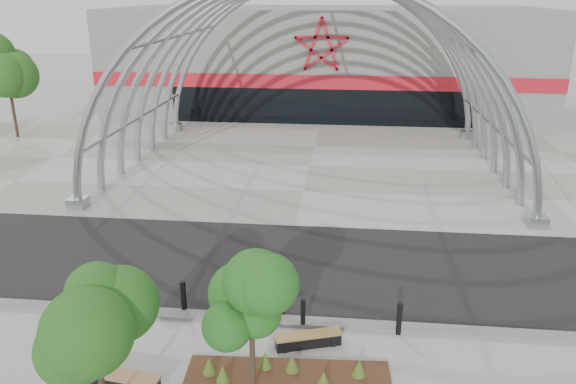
{
  "coord_description": "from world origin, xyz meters",
  "views": [
    {
      "loc": [
        2.0,
        -14.54,
        9.33
      ],
      "look_at": [
        0.0,
        4.0,
        2.6
      ],
      "focal_mm": 35.0,
      "sensor_mm": 36.0,
      "label": 1
    }
  ],
  "objects_px": {
    "street_tree_1": "(251,290)",
    "bench_0": "(119,381)",
    "bollard_2": "(281,298)",
    "bench_1": "(308,340)",
    "street_tree_0": "(92,311)"
  },
  "relations": [
    {
      "from": "bench_0",
      "to": "bench_1",
      "type": "relative_size",
      "value": 1.13
    },
    {
      "from": "street_tree_0",
      "to": "street_tree_1",
      "type": "xyz_separation_m",
      "value": [
        3.04,
        1.63,
        -0.25
      ]
    },
    {
      "from": "bench_0",
      "to": "bollard_2",
      "type": "relative_size",
      "value": 2.04
    },
    {
      "from": "street_tree_1",
      "to": "bench_1",
      "type": "xyz_separation_m",
      "value": [
        1.21,
        2.02,
        -2.66
      ]
    },
    {
      "from": "street_tree_1",
      "to": "bench_1",
      "type": "height_order",
      "value": "street_tree_1"
    },
    {
      "from": "bench_0",
      "to": "bollard_2",
      "type": "height_order",
      "value": "bollard_2"
    },
    {
      "from": "street_tree_1",
      "to": "bench_0",
      "type": "height_order",
      "value": "street_tree_1"
    },
    {
      "from": "street_tree_0",
      "to": "bench_1",
      "type": "xyz_separation_m",
      "value": [
        4.25,
        3.65,
        -2.91
      ]
    },
    {
      "from": "bench_1",
      "to": "bollard_2",
      "type": "relative_size",
      "value": 1.8
    },
    {
      "from": "street_tree_1",
      "to": "bench_1",
      "type": "distance_m",
      "value": 3.55
    },
    {
      "from": "bench_0",
      "to": "bollard_2",
      "type": "xyz_separation_m",
      "value": [
        3.59,
        3.86,
        0.31
      ]
    },
    {
      "from": "street_tree_1",
      "to": "bench_0",
      "type": "xyz_separation_m",
      "value": [
        -3.31,
        -0.26,
        -2.63
      ]
    },
    {
      "from": "bench_1",
      "to": "bollard_2",
      "type": "height_order",
      "value": "bollard_2"
    },
    {
      "from": "street_tree_1",
      "to": "bench_1",
      "type": "bearing_deg",
      "value": 59.07
    },
    {
      "from": "bench_0",
      "to": "bollard_2",
      "type": "distance_m",
      "value": 5.28
    }
  ]
}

